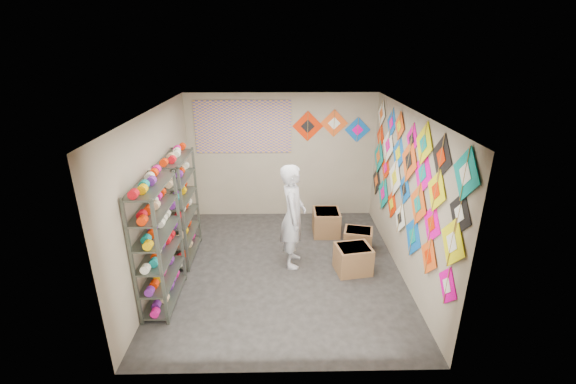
{
  "coord_description": "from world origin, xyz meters",
  "views": [
    {
      "loc": [
        -0.02,
        -5.72,
        3.68
      ],
      "look_at": [
        0.1,
        0.3,
        1.3
      ],
      "focal_mm": 24.0,
      "sensor_mm": 36.0,
      "label": 1
    }
  ],
  "objects_px": {
    "carton_a": "(353,259)",
    "shelf_rack_back": "(180,208)",
    "shopkeeper": "(293,216)",
    "carton_b": "(358,240)",
    "carton_c": "(326,222)",
    "shelf_rack_front": "(158,245)"
  },
  "relations": [
    {
      "from": "carton_b",
      "to": "shopkeeper",
      "type": "bearing_deg",
      "value": -147.05
    },
    {
      "from": "shopkeeper",
      "to": "carton_a",
      "type": "distance_m",
      "value": 1.25
    },
    {
      "from": "carton_c",
      "to": "shelf_rack_front",
      "type": "bearing_deg",
      "value": -140.8
    },
    {
      "from": "carton_a",
      "to": "shelf_rack_back",
      "type": "bearing_deg",
      "value": 159.28
    },
    {
      "from": "shelf_rack_back",
      "to": "shopkeeper",
      "type": "bearing_deg",
      "value": -8.16
    },
    {
      "from": "carton_a",
      "to": "carton_b",
      "type": "xyz_separation_m",
      "value": [
        0.22,
        0.72,
        -0.03
      ]
    },
    {
      "from": "carton_b",
      "to": "carton_c",
      "type": "bearing_deg",
      "value": 141.46
    },
    {
      "from": "shelf_rack_front",
      "to": "carton_c",
      "type": "height_order",
      "value": "shelf_rack_front"
    },
    {
      "from": "shelf_rack_back",
      "to": "carton_b",
      "type": "distance_m",
      "value": 3.28
    },
    {
      "from": "shopkeeper",
      "to": "carton_a",
      "type": "relative_size",
      "value": 3.21
    },
    {
      "from": "shopkeeper",
      "to": "carton_a",
      "type": "height_order",
      "value": "shopkeeper"
    },
    {
      "from": "carton_b",
      "to": "carton_c",
      "type": "distance_m",
      "value": 0.85
    },
    {
      "from": "shelf_rack_back",
      "to": "carton_c",
      "type": "height_order",
      "value": "shelf_rack_back"
    },
    {
      "from": "carton_a",
      "to": "carton_c",
      "type": "bearing_deg",
      "value": 92.29
    },
    {
      "from": "shopkeeper",
      "to": "carton_a",
      "type": "xyz_separation_m",
      "value": [
        1.01,
        -0.29,
        -0.68
      ]
    },
    {
      "from": "carton_c",
      "to": "carton_a",
      "type": "bearing_deg",
      "value": -76.98
    },
    {
      "from": "shelf_rack_back",
      "to": "shopkeeper",
      "type": "relative_size",
      "value": 1.04
    },
    {
      "from": "shelf_rack_front",
      "to": "carton_a",
      "type": "relative_size",
      "value": 3.35
    },
    {
      "from": "carton_a",
      "to": "carton_c",
      "type": "relative_size",
      "value": 0.98
    },
    {
      "from": "shelf_rack_front",
      "to": "carton_b",
      "type": "relative_size",
      "value": 3.72
    },
    {
      "from": "carton_a",
      "to": "carton_c",
      "type": "xyz_separation_m",
      "value": [
        -0.3,
        1.38,
        0.02
      ]
    },
    {
      "from": "shelf_rack_front",
      "to": "carton_b",
      "type": "distance_m",
      "value": 3.58
    }
  ]
}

